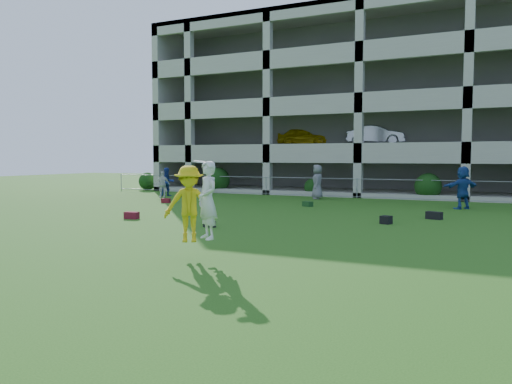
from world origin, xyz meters
The scene contains 15 objects.
ground centered at (0.00, 0.00, 0.00)m, with size 100.00×100.00×0.00m, color #235114.
bystander_a centered at (-11.14, 15.30, 0.90)m, with size 0.87×0.68×1.79m, color navy.
bystander_b centered at (-10.95, 14.48, 0.79)m, with size 0.93×0.39×1.59m, color silver.
bystander_c centered at (-1.93, 17.28, 1.01)m, with size 0.99×0.64×2.02m, color slate.
bystander_d centered at (6.08, 14.85, 1.02)m, with size 1.88×0.60×2.03m, color #1F4590.
bag_red_a centered at (-5.62, 5.09, 0.14)m, with size 0.55×0.30×0.28m, color maroon.
bag_black_b centered at (-1.59, 4.36, 0.11)m, with size 0.40×0.25×0.22m, color black.
crate_d centered at (3.84, 7.91, 0.15)m, with size 0.35×0.35×0.30m, color black.
bag_black_e centered at (5.29, 10.13, 0.15)m, with size 0.60×0.30×0.30m, color black.
bag_red_f centered at (-8.52, 11.45, 0.12)m, with size 0.45×0.28×0.24m, color #5F1013.
bag_green_g centered at (-0.96, 12.84, 0.12)m, with size 0.50×0.30×0.25m, color #163814.
frisbee_contest centered at (0.84, -0.45, 1.35)m, with size 1.66×1.21×1.99m.
parking_garage centered at (-0.01, 27.70, 6.01)m, with size 30.00×14.00×12.00m.
fence centered at (0.00, 19.00, 0.61)m, with size 36.06×0.06×1.20m.
shrub_row centered at (4.59, 19.70, 1.51)m, with size 34.38×2.52×3.50m.
Camera 1 is at (7.31, -10.62, 2.45)m, focal length 35.00 mm.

